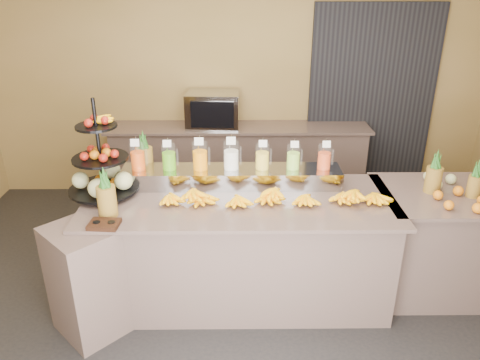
{
  "coord_description": "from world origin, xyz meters",
  "views": [
    {
      "loc": [
        -0.03,
        -3.06,
        2.6
      ],
      "look_at": [
        -0.0,
        0.3,
        1.1
      ],
      "focal_mm": 35.0,
      "sensor_mm": 36.0,
      "label": 1
    }
  ],
  "objects_px": {
    "banana_heap": "(272,195)",
    "condiment_caddy": "(104,224)",
    "fruit_stand": "(106,170)",
    "oven_warmer": "(213,109)",
    "right_fruit_pile": "(455,191)",
    "pitcher_tray": "(231,177)"
  },
  "relations": [
    {
      "from": "banana_heap",
      "to": "condiment_caddy",
      "type": "distance_m",
      "value": 1.29
    },
    {
      "from": "fruit_stand",
      "to": "condiment_caddy",
      "type": "xyz_separation_m",
      "value": [
        0.1,
        -0.55,
        -0.19
      ]
    },
    {
      "from": "condiment_caddy",
      "to": "oven_warmer",
      "type": "xyz_separation_m",
      "value": [
        0.68,
        2.38,
        0.19
      ]
    },
    {
      "from": "banana_heap",
      "to": "right_fruit_pile",
      "type": "height_order",
      "value": "right_fruit_pile"
    },
    {
      "from": "pitcher_tray",
      "to": "banana_heap",
      "type": "height_order",
      "value": "banana_heap"
    },
    {
      "from": "fruit_stand",
      "to": "right_fruit_pile",
      "type": "bearing_deg",
      "value": -10.45
    },
    {
      "from": "right_fruit_pile",
      "to": "oven_warmer",
      "type": "distance_m",
      "value": 2.81
    },
    {
      "from": "pitcher_tray",
      "to": "condiment_caddy",
      "type": "relative_size",
      "value": 8.67
    },
    {
      "from": "condiment_caddy",
      "to": "oven_warmer",
      "type": "relative_size",
      "value": 0.35
    },
    {
      "from": "condiment_caddy",
      "to": "right_fruit_pile",
      "type": "xyz_separation_m",
      "value": [
        2.7,
        0.42,
        0.05
      ]
    },
    {
      "from": "condiment_caddy",
      "to": "banana_heap",
      "type": "bearing_deg",
      "value": 17.33
    },
    {
      "from": "fruit_stand",
      "to": "oven_warmer",
      "type": "distance_m",
      "value": 1.99
    },
    {
      "from": "banana_heap",
      "to": "fruit_stand",
      "type": "height_order",
      "value": "fruit_stand"
    },
    {
      "from": "pitcher_tray",
      "to": "banana_heap",
      "type": "xyz_separation_m",
      "value": [
        0.32,
        -0.32,
        -0.01
      ]
    },
    {
      "from": "right_fruit_pile",
      "to": "oven_warmer",
      "type": "relative_size",
      "value": 0.68
    },
    {
      "from": "fruit_stand",
      "to": "condiment_caddy",
      "type": "bearing_deg",
      "value": -87.33
    },
    {
      "from": "pitcher_tray",
      "to": "right_fruit_pile",
      "type": "xyz_separation_m",
      "value": [
        1.79,
        -0.29,
        -0.01
      ]
    },
    {
      "from": "banana_heap",
      "to": "right_fruit_pile",
      "type": "bearing_deg",
      "value": 1.24
    },
    {
      "from": "fruit_stand",
      "to": "oven_warmer",
      "type": "height_order",
      "value": "fruit_stand"
    },
    {
      "from": "fruit_stand",
      "to": "condiment_caddy",
      "type": "relative_size",
      "value": 3.75
    },
    {
      "from": "fruit_stand",
      "to": "oven_warmer",
      "type": "bearing_deg",
      "value": 59.05
    },
    {
      "from": "pitcher_tray",
      "to": "banana_heap",
      "type": "bearing_deg",
      "value": -44.72
    }
  ]
}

